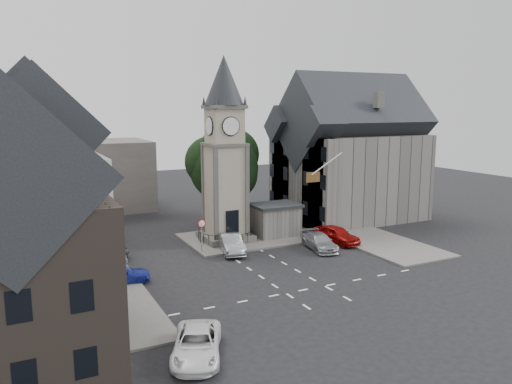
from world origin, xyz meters
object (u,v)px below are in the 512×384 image
clock_tower (225,151)px  pedestrian (331,219)px  car_west_blue (119,274)px  stone_shelter (275,220)px  car_east_red (336,235)px

clock_tower → pedestrian: bearing=0.9°
clock_tower → car_west_blue: (-10.78, -6.94, -7.42)m
stone_shelter → car_west_blue: size_ratio=1.05×
stone_shelter → pedestrian: stone_shelter is taller
car_east_red → pedestrian: 5.99m
car_west_blue → car_east_red: size_ratio=0.89×
clock_tower → car_west_blue: 14.82m
stone_shelter → car_east_red: stone_shelter is taller
car_west_blue → stone_shelter: bearing=-63.2°
clock_tower → stone_shelter: clock_tower is taller
stone_shelter → pedestrian: bearing=5.8°
clock_tower → car_east_red: bearing=-30.4°
car_west_blue → pedestrian: (22.28, 7.12, 0.17)m
clock_tower → pedestrian: size_ratio=9.33×
clock_tower → car_east_red: clock_tower is taller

